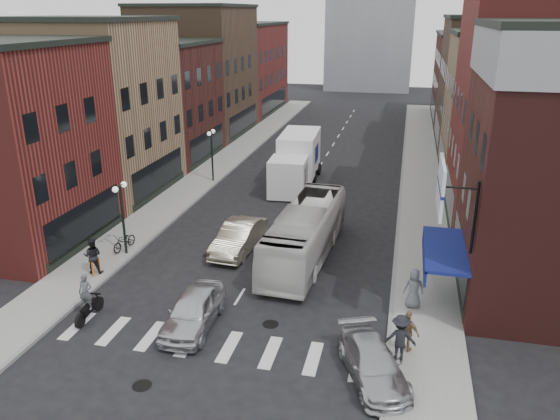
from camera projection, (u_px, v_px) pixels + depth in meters
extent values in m
plane|color=black|center=(233.00, 307.00, 24.70)|extent=(160.00, 160.00, 0.00)
cube|color=gray|center=(217.00, 167.00, 46.61)|extent=(3.00, 74.00, 0.15)
cube|color=gray|center=(421.00, 180.00, 42.98)|extent=(3.00, 74.00, 0.15)
cube|color=gray|center=(234.00, 169.00, 46.31)|extent=(0.20, 74.00, 0.16)
cube|color=gray|center=(402.00, 180.00, 43.33)|extent=(0.20, 74.00, 0.16)
cube|color=silver|center=(210.00, 344.00, 21.95)|extent=(12.00, 2.20, 0.01)
cube|color=black|center=(86.00, 221.00, 30.40)|extent=(0.08, 7.20, 2.20)
cube|color=#917150|center=(89.00, 110.00, 38.64)|extent=(10.00, 10.00, 12.00)
cube|color=black|center=(159.00, 174.00, 39.09)|extent=(0.08, 8.00, 2.20)
cube|color=black|center=(78.00, 18.00, 36.53)|extent=(10.30, 10.20, 0.30)
cube|color=#411917|center=(152.00, 103.00, 48.13)|extent=(10.00, 10.00, 10.00)
cube|color=black|center=(207.00, 143.00, 48.24)|extent=(0.08, 8.00, 2.20)
cube|color=black|center=(148.00, 42.00, 46.37)|extent=(10.30, 10.20, 0.30)
cube|color=#4C3726|center=(197.00, 72.00, 57.68)|extent=(10.00, 12.00, 13.00)
cube|color=black|center=(243.00, 121.00, 58.30)|extent=(0.08, 9.60, 2.20)
cube|color=black|center=(194.00, 5.00, 55.40)|extent=(10.30, 12.20, 0.30)
cube|color=maroon|center=(237.00, 69.00, 70.83)|extent=(10.00, 16.00, 11.00)
cube|color=black|center=(274.00, 101.00, 71.10)|extent=(0.08, 12.80, 2.20)
cube|color=black|center=(236.00, 23.00, 68.89)|extent=(10.30, 16.20, 0.30)
cube|color=black|center=(460.00, 256.00, 26.13)|extent=(0.08, 7.20, 2.20)
cube|color=maroon|center=(547.00, 113.00, 31.90)|extent=(10.00, 10.00, 14.00)
cube|color=black|center=(449.00, 195.00, 34.81)|extent=(0.08, 8.00, 2.20)
cube|color=#917150|center=(515.00, 110.00, 41.56)|extent=(10.00, 10.00, 11.00)
cube|color=black|center=(442.00, 156.00, 43.96)|extent=(0.08, 8.00, 2.20)
cube|color=black|center=(527.00, 33.00, 39.62)|extent=(10.30, 10.20, 0.30)
cube|color=#4C3726|center=(496.00, 86.00, 51.45)|extent=(10.00, 12.00, 12.00)
cube|color=black|center=(437.00, 129.00, 54.02)|extent=(0.08, 9.60, 2.20)
cube|color=black|center=(506.00, 17.00, 49.34)|extent=(10.30, 12.20, 0.30)
cube|color=#411917|center=(479.00, 79.00, 64.60)|extent=(10.00, 16.00, 10.00)
cube|color=black|center=(433.00, 107.00, 66.83)|extent=(0.08, 12.80, 2.20)
cube|color=black|center=(485.00, 34.00, 62.83)|extent=(10.30, 16.20, 0.30)
cube|color=navy|center=(445.00, 250.00, 24.12)|extent=(1.80, 5.00, 0.15)
cube|color=navy|center=(424.00, 255.00, 24.42)|extent=(0.10, 5.00, 0.70)
cylinder|color=black|center=(475.00, 218.00, 21.33)|extent=(0.12, 0.12, 3.00)
cylinder|color=black|center=(460.00, 188.00, 21.06)|extent=(1.40, 0.08, 0.08)
cube|color=silver|center=(441.00, 187.00, 21.21)|extent=(0.12, 3.00, 2.00)
cylinder|color=black|center=(123.00, 221.00, 29.25)|extent=(0.14, 0.14, 4.00)
cylinder|color=black|center=(119.00, 186.00, 28.56)|extent=(0.06, 0.90, 0.06)
sphere|color=white|center=(115.00, 189.00, 28.17)|extent=(0.32, 0.32, 0.32)
sphere|color=white|center=(124.00, 184.00, 28.99)|extent=(0.32, 0.32, 0.32)
cylinder|color=black|center=(212.00, 157.00, 42.05)|extent=(0.14, 0.14, 4.00)
cylinder|color=black|center=(211.00, 132.00, 41.37)|extent=(0.06, 0.90, 0.06)
sphere|color=white|center=(209.00, 134.00, 40.97)|extent=(0.32, 0.32, 0.32)
sphere|color=white|center=(213.00, 131.00, 41.80)|extent=(0.32, 0.32, 0.32)
cylinder|color=#D8590C|center=(93.00, 270.00, 27.05)|extent=(0.08, 0.08, 0.80)
cylinder|color=#D8590C|center=(99.00, 265.00, 27.60)|extent=(0.08, 0.08, 0.80)
cube|color=white|center=(288.00, 177.00, 38.96)|extent=(2.74, 2.94, 2.69)
cube|color=black|center=(288.00, 174.00, 38.87)|extent=(2.71, 1.65, 1.19)
cube|color=white|center=(299.00, 153.00, 42.43)|extent=(3.00, 5.74, 3.12)
cube|color=navy|center=(299.00, 153.00, 42.43)|extent=(2.85, 2.30, 1.29)
cube|color=black|center=(299.00, 175.00, 42.84)|extent=(2.76, 7.12, 0.38)
cylinder|color=black|center=(272.00, 188.00, 39.76)|extent=(0.30, 0.97, 0.97)
cylinder|color=black|center=(305.00, 190.00, 39.23)|extent=(0.30, 0.97, 0.97)
cylinder|color=black|center=(283.00, 174.00, 43.11)|extent=(0.30, 0.97, 0.97)
cylinder|color=black|center=(314.00, 176.00, 42.58)|extent=(0.30, 0.97, 0.97)
cylinder|color=black|center=(289.00, 167.00, 45.08)|extent=(0.30, 0.97, 0.97)
cylinder|color=black|center=(319.00, 169.00, 44.55)|extent=(0.30, 0.97, 0.97)
cylinder|color=black|center=(99.00, 304.00, 24.36)|extent=(0.14, 0.65, 0.65)
cylinder|color=black|center=(80.00, 321.00, 23.01)|extent=(0.14, 0.65, 0.65)
cube|color=black|center=(89.00, 308.00, 23.61)|extent=(0.37, 1.20, 0.34)
cube|color=black|center=(95.00, 294.00, 23.97)|extent=(0.54, 0.12, 0.06)
imported|color=#4E5055|center=(85.00, 292.00, 23.24)|extent=(0.63, 0.45, 1.62)
imported|color=silver|center=(305.00, 233.00, 29.19)|extent=(3.05, 10.61, 2.92)
imported|color=silver|center=(193.00, 310.00, 22.94)|extent=(1.98, 4.60, 1.55)
imported|color=beige|center=(239.00, 237.00, 30.24)|extent=(2.09, 5.07, 1.63)
imported|color=#B1B1B6|center=(373.00, 363.00, 19.72)|extent=(3.36, 4.78, 1.29)
imported|color=black|center=(124.00, 241.00, 30.18)|extent=(0.93, 1.93, 0.97)
imported|color=black|center=(93.00, 256.00, 27.33)|extent=(1.01, 0.74, 1.87)
imported|color=black|center=(400.00, 338.00, 20.46)|extent=(1.26, 0.71, 1.87)
imported|color=olive|center=(407.00, 331.00, 21.02)|extent=(1.12, 0.94, 1.71)
imported|color=slate|center=(414.00, 288.00, 24.15)|extent=(0.96, 0.69, 1.83)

